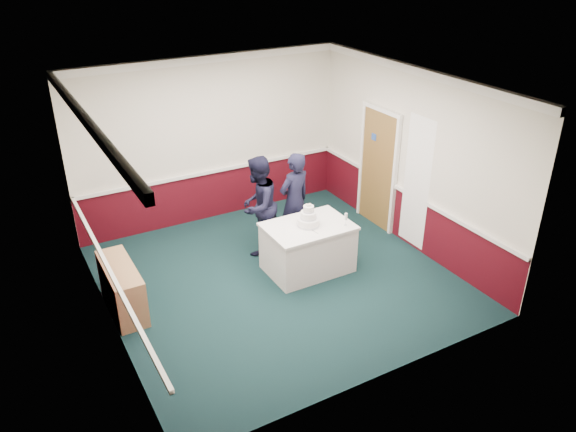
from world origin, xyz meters
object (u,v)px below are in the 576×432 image
sideboard (122,288)px  champagne_flute (346,217)px  cake_table (308,247)px  cake_knife (313,231)px  wedding_cake (308,219)px  person_man (258,206)px  person_woman (294,201)px

sideboard → champagne_flute: 3.43m
cake_table → cake_knife: cake_knife is taller
cake_table → cake_knife: 0.44m
wedding_cake → person_man: size_ratio=0.22×
sideboard → cake_table: (2.82, -0.37, 0.05)m
cake_table → wedding_cake: 0.50m
wedding_cake → champagne_flute: size_ratio=1.78×
wedding_cake → champagne_flute: (0.50, -0.28, 0.03)m
champagne_flute → person_woman: (-0.31, 1.05, -0.09)m
cake_knife → wedding_cake: bearing=72.3°
cake_table → person_woman: (0.19, 0.77, 0.44)m
person_man → person_woman: bearing=127.8°
person_man → cake_table: bearing=75.2°
cake_table → wedding_cake: bearing=90.0°
cake_table → person_man: 1.09m
person_woman → cake_knife: bearing=64.9°
champagne_flute → sideboard: bearing=168.9°
sideboard → person_woman: (3.01, 0.40, 0.49)m
cake_table → person_man: size_ratio=0.79×
sideboard → wedding_cake: wedding_cake is taller
wedding_cake → cake_knife: wedding_cake is taller
wedding_cake → person_man: (-0.41, 0.91, -0.06)m
wedding_cake → person_woman: (0.19, 0.77, -0.06)m
sideboard → cake_knife: (2.79, -0.57, 0.44)m
cake_table → sideboard: bearing=172.5°
sideboard → cake_table: bearing=-7.5°
person_woman → cake_table: bearing=63.7°
cake_table → cake_knife: size_ratio=6.00×
cake_knife → person_woman: size_ratio=0.13×
wedding_cake → cake_knife: bearing=-98.5°
cake_table → champagne_flute: size_ratio=6.44×
cake_table → wedding_cake: (0.00, 0.00, 0.50)m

